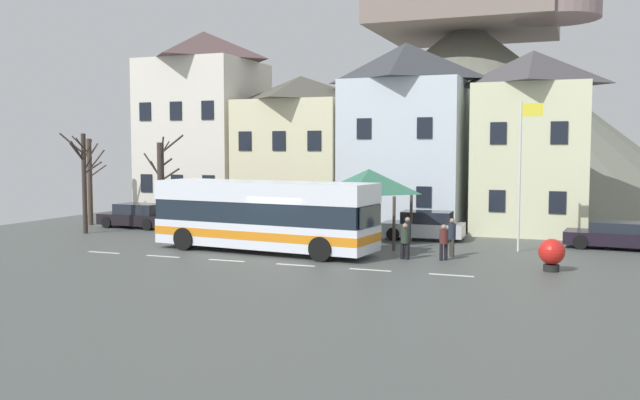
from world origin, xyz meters
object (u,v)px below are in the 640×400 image
at_px(pedestrian_03, 444,240).
at_px(parked_car_02, 231,219).
at_px(transit_bus, 264,216).
at_px(parked_car_01, 424,226).
at_px(townhouse_00, 205,126).
at_px(townhouse_02, 405,136).
at_px(parked_car_03, 618,235).
at_px(townhouse_01, 301,150).
at_px(pedestrian_00, 407,234).
at_px(harbour_buoy, 552,253).
at_px(bare_tree_00, 161,186).
at_px(townhouse_03, 532,142).
at_px(flagpole, 522,165).
at_px(hilltop_castle, 467,103).
at_px(bus_shelter, 369,182).
at_px(pedestrian_01, 405,240).
at_px(public_bench, 351,228).
at_px(parked_car_00, 138,216).
at_px(pedestrian_02, 452,235).
at_px(bare_tree_02, 90,180).

bearing_deg(pedestrian_03, parked_car_02, 156.27).
relative_size(transit_bus, parked_car_01, 2.53).
bearing_deg(parked_car_02, parked_car_01, 4.67).
bearing_deg(townhouse_00, townhouse_02, -3.18).
xyz_separation_m(townhouse_00, parked_car_03, (24.25, -5.33, -5.35)).
distance_m(townhouse_01, pedestrian_03, 15.94).
height_order(pedestrian_00, harbour_buoy, pedestrian_00).
distance_m(pedestrian_03, bare_tree_00, 15.54).
height_order(pedestrian_03, harbour_buoy, pedestrian_03).
distance_m(townhouse_01, townhouse_03, 13.44).
relative_size(pedestrian_03, flagpole, 0.22).
bearing_deg(harbour_buoy, parked_car_03, 69.70).
relative_size(hilltop_castle, bus_shelter, 10.43).
relative_size(parked_car_02, flagpole, 0.63).
height_order(pedestrian_01, public_bench, pedestrian_01).
distance_m(townhouse_02, townhouse_03, 6.81).
height_order(transit_bus, parked_car_01, transit_bus).
height_order(transit_bus, harbour_buoy, transit_bus).
distance_m(parked_car_03, pedestrian_01, 10.35).
height_order(townhouse_01, flagpole, townhouse_01).
height_order(parked_car_00, bare_tree_00, bare_tree_00).
height_order(townhouse_02, bus_shelter, townhouse_02).
relative_size(hilltop_castle, public_bench, 24.89).
height_order(pedestrian_01, pedestrian_03, pedestrian_01).
relative_size(townhouse_00, pedestrian_00, 7.40).
height_order(pedestrian_03, flagpole, flagpole).
bearing_deg(transit_bus, townhouse_01, 111.02).
distance_m(parked_car_03, pedestrian_03, 8.99).
distance_m(transit_bus, pedestrian_02, 8.07).
xyz_separation_m(hilltop_castle, pedestrian_00, (1.95, -28.50, -7.31)).
distance_m(public_bench, harbour_buoy, 12.01).
height_order(townhouse_00, pedestrian_01, townhouse_00).
bearing_deg(townhouse_01, parked_car_00, -142.09).
xyz_separation_m(bus_shelter, bare_tree_02, (-17.71, 2.04, -0.29)).
relative_size(transit_bus, pedestrian_02, 6.38).
bearing_deg(flagpole, pedestrian_00, -148.47).
bearing_deg(bare_tree_02, townhouse_00, 52.67).
height_order(bare_tree_00, bare_tree_02, bare_tree_02).
bearing_deg(townhouse_02, bus_shelter, -90.13).
relative_size(townhouse_03, hilltop_castle, 0.26).
bearing_deg(transit_bus, harbour_buoy, 3.55).
bearing_deg(parked_car_00, bus_shelter, 175.64).
bearing_deg(parked_car_03, pedestrian_02, 41.87).
relative_size(transit_bus, parked_car_00, 2.35).
distance_m(townhouse_00, bare_tree_02, 7.95).
relative_size(parked_car_00, pedestrian_02, 2.71).
relative_size(pedestrian_03, public_bench, 0.96).
relative_size(transit_bus, flagpole, 1.58).
xyz_separation_m(townhouse_00, flagpole, (20.20, -7.78, -2.16)).
xyz_separation_m(pedestrian_00, public_bench, (-4.09, 4.91, -0.42)).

